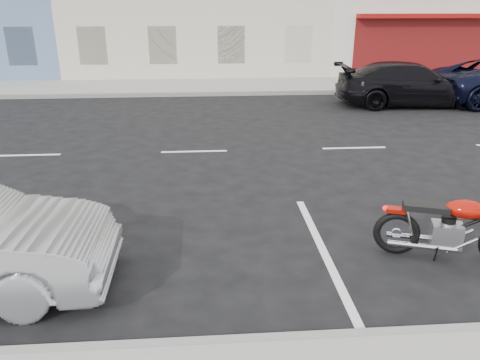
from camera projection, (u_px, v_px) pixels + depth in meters
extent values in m
plane|color=black|center=(275.00, 150.00, 11.58)|extent=(120.00, 120.00, 0.00)
cube|color=gray|center=(125.00, 87.00, 19.30)|extent=(80.00, 3.40, 0.15)
cube|color=gray|center=(118.00, 95.00, 17.71)|extent=(80.00, 0.12, 0.16)
torus|color=black|center=(451.00, 240.00, 6.61)|extent=(0.66, 0.30, 0.66)
cube|color=#9F0E05|center=(452.00, 216.00, 6.48)|extent=(0.33, 0.24, 0.06)
cylinder|color=silver|center=(478.00, 253.00, 6.44)|extent=(0.91, 0.36, 0.08)
cylinder|color=silver|center=(473.00, 244.00, 6.69)|extent=(0.91, 0.36, 0.08)
imported|color=black|center=(410.00, 84.00, 16.18)|extent=(5.14, 2.27, 1.47)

